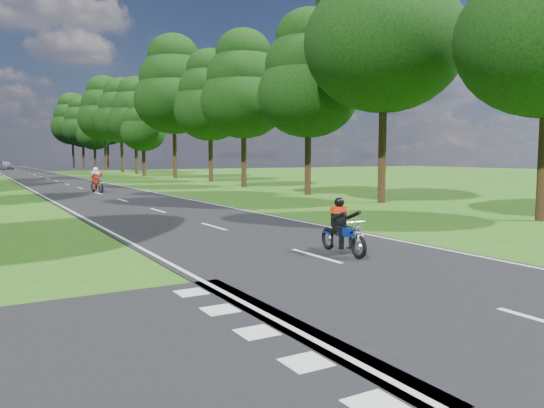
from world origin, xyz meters
TOP-DOWN VIEW (x-y plane):
  - ground at (0.00, 0.00)m, footprint 160.00×160.00m
  - main_road at (0.00, 50.00)m, footprint 7.00×140.00m
  - road_markings at (-0.14, 48.13)m, footprint 7.40×140.00m
  - treeline at (1.43, 60.06)m, footprint 40.00×115.35m
  - rider_near_blue at (0.72, 1.90)m, footprint 0.69×1.68m
  - rider_far_red at (0.10, 26.82)m, footprint 0.83×2.00m
  - distant_car at (-1.59, 89.65)m, footprint 2.77×4.72m

SIDE VIEW (x-z plane):
  - ground at x=0.00m, z-range 0.00..0.00m
  - main_road at x=0.00m, z-range 0.00..0.02m
  - road_markings at x=-0.14m, z-range 0.02..0.03m
  - rider_near_blue at x=0.72m, z-range 0.02..1.39m
  - distant_car at x=-1.59m, z-range 0.02..1.53m
  - rider_far_red at x=0.10m, z-range 0.02..1.64m
  - treeline at x=1.43m, z-range 0.86..15.65m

